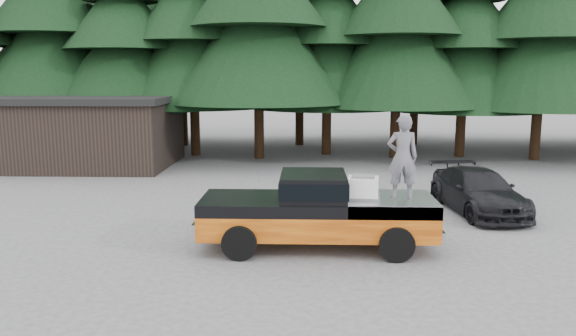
{
  "coord_description": "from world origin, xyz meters",
  "views": [
    {
      "loc": [
        1.43,
        -14.08,
        4.41
      ],
      "look_at": [
        0.96,
        0.0,
        1.99
      ],
      "focal_mm": 35.0,
      "sensor_mm": 36.0,
      "label": 1
    }
  ],
  "objects_px": {
    "air_compressor": "(363,188)",
    "utility_building": "(86,130)",
    "parked_car": "(478,191)",
    "pickup_truck": "(317,222)",
    "man_on_bed": "(402,157)"
  },
  "relations": [
    {
      "from": "parked_car",
      "to": "utility_building",
      "type": "bearing_deg",
      "value": 144.31
    },
    {
      "from": "air_compressor",
      "to": "utility_building",
      "type": "xyz_separation_m",
      "value": [
        -11.82,
        12.53,
        0.08
      ]
    },
    {
      "from": "air_compressor",
      "to": "utility_building",
      "type": "relative_size",
      "value": 0.09
    },
    {
      "from": "utility_building",
      "to": "air_compressor",
      "type": "bearing_deg",
      "value": -46.66
    },
    {
      "from": "man_on_bed",
      "to": "utility_building",
      "type": "relative_size",
      "value": 0.25
    },
    {
      "from": "pickup_truck",
      "to": "utility_building",
      "type": "bearing_deg",
      "value": 130.87
    },
    {
      "from": "pickup_truck",
      "to": "utility_building",
      "type": "relative_size",
      "value": 0.71
    },
    {
      "from": "pickup_truck",
      "to": "air_compressor",
      "type": "xyz_separation_m",
      "value": [
        1.12,
        -0.16,
        0.92
      ]
    },
    {
      "from": "utility_building",
      "to": "parked_car",
      "type": "bearing_deg",
      "value": -28.05
    },
    {
      "from": "pickup_truck",
      "to": "air_compressor",
      "type": "distance_m",
      "value": 1.46
    },
    {
      "from": "pickup_truck",
      "to": "parked_car",
      "type": "height_order",
      "value": "parked_car"
    },
    {
      "from": "air_compressor",
      "to": "man_on_bed",
      "type": "xyz_separation_m",
      "value": [
        0.94,
        0.03,
        0.78
      ]
    },
    {
      "from": "pickup_truck",
      "to": "man_on_bed",
      "type": "bearing_deg",
      "value": -3.73
    },
    {
      "from": "parked_car",
      "to": "utility_building",
      "type": "relative_size",
      "value": 0.55
    },
    {
      "from": "man_on_bed",
      "to": "utility_building",
      "type": "height_order",
      "value": "man_on_bed"
    }
  ]
}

